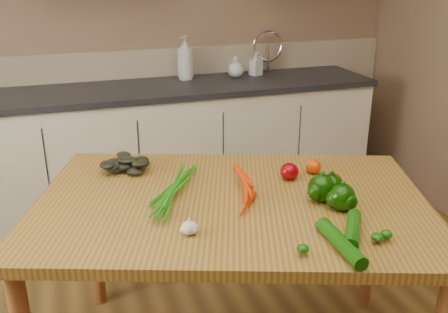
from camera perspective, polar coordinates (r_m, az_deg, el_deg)
name	(u,v)px	position (r m, az deg, el deg)	size (l,w,h in m)	color
room	(249,122)	(1.41, 2.83, 3.91)	(4.04, 5.04, 2.64)	brown
counter_run	(174,146)	(3.56, -5.69, 1.19)	(2.84, 0.64, 1.14)	beige
table	(232,220)	(1.99, 0.87, -7.22)	(1.75, 1.42, 0.81)	olive
soap_bottle_a	(185,58)	(3.56, -4.47, 11.16)	(0.12, 0.12, 0.30)	silver
soap_bottle_b	(256,64)	(3.72, 3.66, 10.54)	(0.07, 0.08, 0.17)	silver
soap_bottle_c	(236,67)	(3.65, 1.34, 10.24)	(0.12, 0.12, 0.15)	silver
carrot_bunch	(223,188)	(1.95, -0.12, -3.63)	(0.28, 0.22, 0.08)	#E73505
leafy_greens	(126,158)	(2.24, -11.16, -0.22)	(0.22, 0.19, 0.11)	black
garlic_bulb	(189,228)	(1.70, -3.98, -8.13)	(0.06, 0.06, 0.05)	silver
pepper_a	(321,188)	(1.95, 11.07, -3.55)	(0.11, 0.11, 0.11)	#0C3102
pepper_b	(331,186)	(1.98, 12.16, -3.37)	(0.10, 0.10, 0.10)	#0C3102
pepper_c	(342,197)	(1.90, 13.36, -4.56)	(0.10, 0.10, 0.10)	#0C3102
tomato_a	(289,171)	(2.12, 7.48, -1.70)	(0.08, 0.08, 0.07)	#800208
tomato_b	(313,167)	(2.20, 10.18, -1.16)	(0.07, 0.07, 0.06)	#D53E05
tomato_c	(333,180)	(2.09, 12.40, -2.61)	(0.06, 0.06, 0.06)	#D53E05
zucchini_a	(353,229)	(1.74, 14.51, -8.07)	(0.05, 0.05, 0.22)	#0E4407
zucchini_b	(341,243)	(1.65, 13.19, -9.57)	(0.05, 0.05, 0.26)	#0E4407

